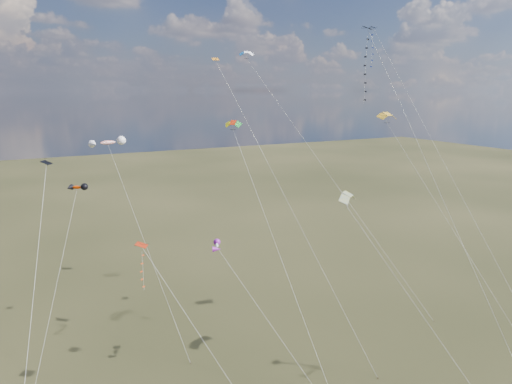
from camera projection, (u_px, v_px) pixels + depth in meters
name	position (u px, v px, depth m)	size (l,w,h in m)	color
diamond_black_high	(375.00, 84.00, 41.87)	(7.42, 18.83, 35.21)	black
diamond_navy_tall	(386.00, 72.00, 53.17)	(2.84, 28.58, 36.95)	#091851
diamond_black_mid	(37.00, 261.00, 37.05)	(5.87, 18.32, 23.31)	black
diamond_red_low	(147.00, 272.00, 44.02)	(8.10, 9.88, 15.22)	#A12009
diamond_orange_center	(269.00, 165.00, 50.71)	(10.60, 19.14, 33.18)	orange
parafoil_yellow	(388.00, 115.00, 56.07)	(7.24, 20.17, 27.28)	gold
parafoil_blue_white	(248.00, 54.00, 65.67)	(16.78, 24.80, 35.43)	blue
parafoil_striped	(348.00, 194.00, 48.34)	(7.86, 16.39, 19.49)	yellow
parafoil_tricolor	(234.00, 125.00, 51.34)	(3.48, 19.15, 26.46)	#F9EB0A
novelty_orange_black	(77.00, 188.00, 56.98)	(8.13, 14.75, 18.17)	#EC3600
novelty_white_purple	(217.00, 246.00, 48.16)	(7.50, 10.43, 13.88)	silver
novelty_redwhite_stripe	(108.00, 143.00, 54.28)	(7.12, 14.08, 24.03)	red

